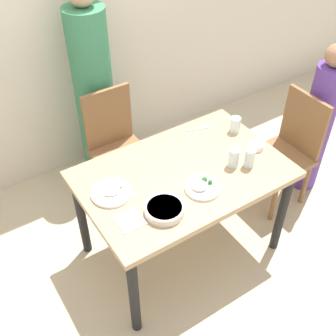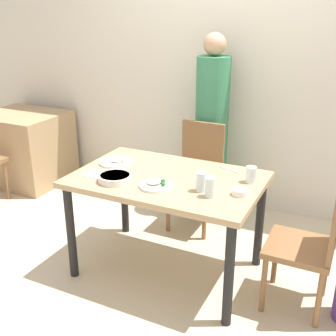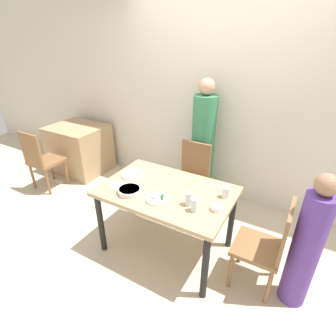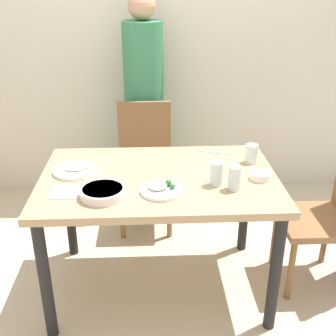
% 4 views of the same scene
% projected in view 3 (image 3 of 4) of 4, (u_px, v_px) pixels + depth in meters
% --- Properties ---
extents(ground_plane, '(10.00, 10.00, 0.00)m').
position_uv_depth(ground_plane, '(167.00, 247.00, 2.86)').
color(ground_plane, beige).
extents(wall_back, '(10.00, 0.06, 2.70)m').
position_uv_depth(wall_back, '(220.00, 98.00, 3.26)').
color(wall_back, beige).
rests_on(wall_back, ground_plane).
extents(dining_table, '(1.27, 0.83, 0.74)m').
position_uv_depth(dining_table, '(167.00, 198.00, 2.56)').
color(dining_table, tan).
rests_on(dining_table, ground_plane).
extents(chair_adult_spot, '(0.40, 0.40, 0.90)m').
position_uv_depth(chair_adult_spot, '(191.00, 177.00, 3.25)').
color(chair_adult_spot, brown).
rests_on(chair_adult_spot, ground_plane).
extents(chair_child_spot, '(0.40, 0.40, 0.90)m').
position_uv_depth(chair_child_spot, '(267.00, 245.00, 2.22)').
color(chair_child_spot, brown).
rests_on(chair_child_spot, ground_plane).
extents(person_adult, '(0.29, 0.29, 1.62)m').
position_uv_depth(person_adult, '(203.00, 148.00, 3.37)').
color(person_adult, '#387F56').
rests_on(person_adult, ground_plane).
extents(person_child, '(0.22, 0.22, 1.24)m').
position_uv_depth(person_child, '(306.00, 247.00, 2.05)').
color(person_child, '#5B3893').
rests_on(person_child, ground_plane).
extents(bowl_curry, '(0.22, 0.22, 0.05)m').
position_uv_depth(bowl_curry, '(129.00, 190.00, 2.46)').
color(bowl_curry, silver).
rests_on(bowl_curry, dining_table).
extents(plate_rice_adult, '(0.24, 0.24, 0.04)m').
position_uv_depth(plate_rice_adult, '(133.00, 174.00, 2.76)').
color(plate_rice_adult, white).
rests_on(plate_rice_adult, dining_table).
extents(plate_rice_child, '(0.21, 0.21, 0.05)m').
position_uv_depth(plate_rice_child, '(157.00, 198.00, 2.36)').
color(plate_rice_child, white).
rests_on(plate_rice_child, dining_table).
extents(bowl_rice_small, '(0.10, 0.10, 0.04)m').
position_uv_depth(bowl_rice_small, '(217.00, 208.00, 2.22)').
color(bowl_rice_small, white).
rests_on(bowl_rice_small, dining_table).
extents(glass_water_tall, '(0.07, 0.07, 0.13)m').
position_uv_depth(glass_water_tall, '(189.00, 199.00, 2.27)').
color(glass_water_tall, silver).
rests_on(glass_water_tall, dining_table).
extents(glass_water_short, '(0.06, 0.06, 0.13)m').
position_uv_depth(glass_water_short, '(195.00, 205.00, 2.19)').
color(glass_water_short, silver).
rests_on(glass_water_short, dining_table).
extents(glass_water_center, '(0.07, 0.07, 0.11)m').
position_uv_depth(glass_water_center, '(226.00, 192.00, 2.37)').
color(glass_water_center, silver).
rests_on(glass_water_center, dining_table).
extents(napkin_folded, '(0.14, 0.14, 0.01)m').
position_uv_depth(napkin_folded, '(117.00, 185.00, 2.59)').
color(napkin_folded, white).
rests_on(napkin_folded, dining_table).
extents(fork_steel, '(0.18, 0.08, 0.01)m').
position_uv_depth(fork_steel, '(212.00, 184.00, 2.60)').
color(fork_steel, silver).
rests_on(fork_steel, dining_table).
extents(background_table, '(0.85, 0.72, 0.76)m').
position_uv_depth(background_table, '(80.00, 149.00, 4.28)').
color(background_table, tan).
rests_on(background_table, ground_plane).
extents(chair_background, '(0.40, 0.40, 0.90)m').
position_uv_depth(chair_background, '(41.00, 159.00, 3.70)').
color(chair_background, brown).
rests_on(chair_background, ground_plane).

